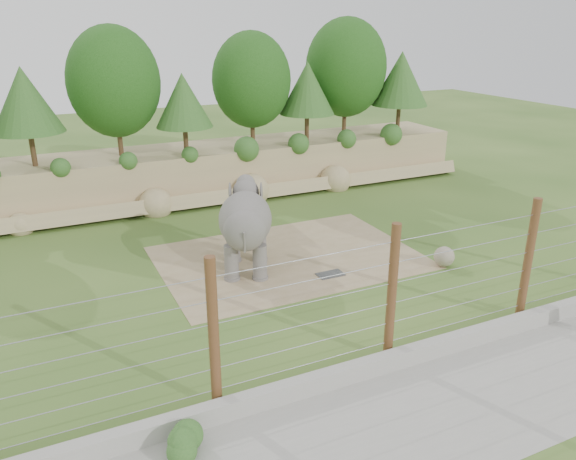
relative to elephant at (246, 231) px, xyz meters
name	(u,v)px	position (x,y,z in m)	size (l,w,h in m)	color
ground	(313,291)	(1.42, -2.65, -1.58)	(90.00, 90.00, 0.00)	#395C21
back_embankment	(210,120)	(2.01, 10.02, 2.39)	(30.00, 5.52, 8.77)	tan
dirt_patch	(289,257)	(1.92, 0.35, -1.57)	(10.00, 7.00, 0.02)	#998158
drain_grate	(330,274)	(2.63, -1.78, -1.54)	(1.00, 0.60, 0.03)	#262628
elephant	(246,231)	(0.00, 0.00, 0.00)	(1.67, 3.89, 3.15)	#5E5854
stone_ball	(444,257)	(6.92, -2.95, -1.17)	(0.78, 0.78, 0.78)	gray
retaining_wall	(398,359)	(1.42, -7.65, -1.33)	(26.00, 0.35, 0.50)	#9F9D94
walkway	(447,409)	(1.42, -9.65, -1.57)	(26.00, 4.00, 0.01)	#9F9D94
barrier_fence	(392,293)	(1.42, -7.15, 0.42)	(20.26, 0.26, 4.00)	brown
walkway_shrub	(183,443)	(-4.78, -8.45, -1.21)	(0.72, 0.72, 0.72)	#2F6024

